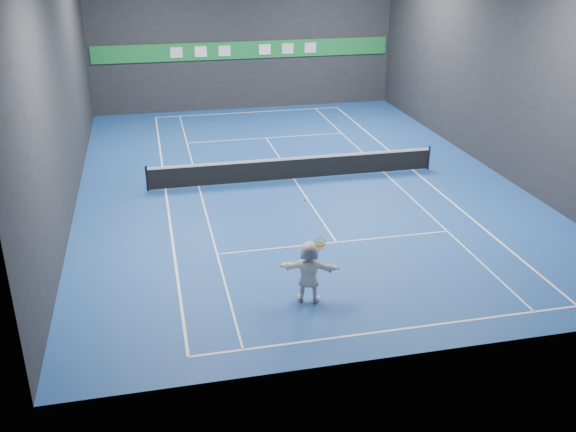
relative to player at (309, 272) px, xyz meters
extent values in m
plane|color=navy|center=(1.89, 9.89, -0.93)|extent=(26.00, 26.00, 0.00)
cube|color=black|center=(1.89, 22.89, 3.57)|extent=(18.00, 0.10, 9.00)
cube|color=black|center=(1.89, -3.11, 3.57)|extent=(18.00, 0.10, 9.00)
cube|color=black|center=(-7.11, 9.89, 3.57)|extent=(0.10, 26.00, 9.00)
cube|color=black|center=(10.89, 9.89, 3.57)|extent=(0.10, 26.00, 9.00)
cube|color=white|center=(1.89, -2.00, -0.92)|extent=(10.98, 0.08, 0.01)
cube|color=white|center=(1.89, 21.78, -0.92)|extent=(10.98, 0.08, 0.01)
cube|color=white|center=(-3.60, 9.89, -0.92)|extent=(0.08, 23.78, 0.01)
cube|color=white|center=(7.38, 9.89, -0.92)|extent=(0.08, 23.78, 0.01)
cube|color=white|center=(-2.22, 9.89, -0.92)|extent=(0.06, 23.78, 0.01)
cube|color=white|center=(6.00, 9.89, -0.92)|extent=(0.06, 23.78, 0.01)
cube|color=white|center=(1.89, 3.49, -0.92)|extent=(8.23, 0.06, 0.01)
cube|color=white|center=(1.89, 16.29, -0.92)|extent=(8.23, 0.06, 0.01)
cube|color=white|center=(1.89, 9.89, -0.92)|extent=(0.06, 12.80, 0.01)
imported|color=white|center=(0.00, 0.00, 0.00)|extent=(1.80, 1.07, 1.85)
sphere|color=#B9DF25|center=(-0.13, 0.08, 2.17)|extent=(0.06, 0.06, 0.06)
cylinder|color=black|center=(-4.31, 9.89, -0.39)|extent=(0.10, 0.10, 1.07)
cylinder|color=black|center=(8.09, 9.89, -0.39)|extent=(0.10, 0.10, 1.07)
cube|color=black|center=(1.89, 9.89, -0.46)|extent=(12.40, 0.03, 0.86)
cube|color=white|center=(1.89, 9.89, 0.02)|extent=(12.40, 0.04, 0.10)
cube|color=#1B7E34|center=(1.89, 22.83, 2.57)|extent=(17.64, 0.06, 1.00)
cube|color=white|center=(-2.11, 22.77, 2.57)|extent=(0.70, 0.04, 0.60)
cube|color=white|center=(-0.71, 22.77, 2.57)|extent=(0.70, 0.04, 0.60)
cube|color=white|center=(0.69, 22.77, 2.57)|extent=(0.70, 0.04, 0.60)
cube|color=white|center=(3.09, 22.77, 2.57)|extent=(0.70, 0.04, 0.60)
cube|color=white|center=(4.49, 22.77, 2.57)|extent=(0.70, 0.04, 0.60)
cube|color=silver|center=(5.89, 22.77, 2.57)|extent=(0.70, 0.04, 0.60)
torus|color=red|center=(0.33, 0.05, 0.86)|extent=(0.42, 0.37, 0.26)
cylinder|color=#CEE350|center=(0.33, 0.05, 0.77)|extent=(0.37, 0.27, 0.27)
cylinder|color=#AE1712|center=(0.31, 0.05, 0.63)|extent=(0.06, 0.13, 0.17)
cylinder|color=yellow|center=(0.26, 0.03, 0.48)|extent=(0.09, 0.15, 0.26)
camera|label=1|loc=(-4.08, -15.46, 8.66)|focal=40.00mm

